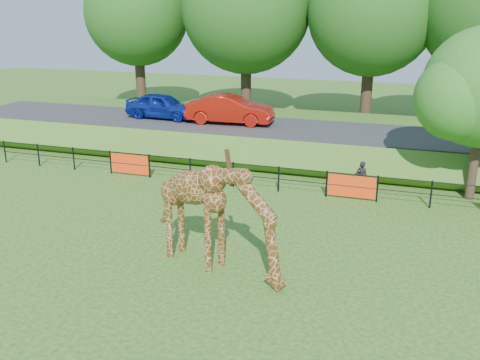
{
  "coord_description": "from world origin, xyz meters",
  "views": [
    {
      "loc": [
        5.24,
        -12.52,
        7.31
      ],
      "look_at": [
        -0.04,
        3.09,
        2.0
      ],
      "focal_mm": 40.0,
      "sensor_mm": 36.0,
      "label": 1
    }
  ],
  "objects_px": {
    "car_red": "(230,109)",
    "visitor": "(362,177)",
    "giraffe": "(218,217)",
    "car_blue": "(162,106)"
  },
  "relations": [
    {
      "from": "giraffe",
      "to": "car_blue",
      "type": "xyz_separation_m",
      "value": [
        -8.49,
        13.49,
        0.49
      ]
    },
    {
      "from": "car_red",
      "to": "visitor",
      "type": "bearing_deg",
      "value": -128.13
    },
    {
      "from": "giraffe",
      "to": "car_red",
      "type": "bearing_deg",
      "value": 127.47
    },
    {
      "from": "car_blue",
      "to": "visitor",
      "type": "relative_size",
      "value": 3.04
    },
    {
      "from": "car_red",
      "to": "visitor",
      "type": "relative_size",
      "value": 3.41
    },
    {
      "from": "giraffe",
      "to": "visitor",
      "type": "relative_size",
      "value": 3.37
    },
    {
      "from": "car_blue",
      "to": "car_red",
      "type": "height_order",
      "value": "car_red"
    },
    {
      "from": "giraffe",
      "to": "car_red",
      "type": "distance_m",
      "value": 14.08
    },
    {
      "from": "giraffe",
      "to": "visitor",
      "type": "height_order",
      "value": "giraffe"
    },
    {
      "from": "car_blue",
      "to": "car_red",
      "type": "distance_m",
      "value": 4.06
    }
  ]
}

